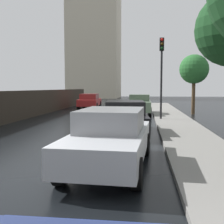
{
  "coord_description": "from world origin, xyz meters",
  "views": [
    {
      "loc": [
        3.33,
        -5.66,
        2.01
      ],
      "look_at": [
        2.17,
        4.75,
        1.12
      ],
      "focal_mm": 46.32,
      "sensor_mm": 36.0,
      "label": 1
    }
  ],
  "objects_px": {
    "car_black_far_ahead": "(125,116)",
    "car_red_far_lane": "(90,101)",
    "street_tree_far": "(194,70)",
    "traffic_light": "(162,64)",
    "car_silver_near_kerb": "(111,138)",
    "car_green_mid_road": "(139,105)"
  },
  "relations": [
    {
      "from": "car_green_mid_road",
      "to": "traffic_light",
      "type": "height_order",
      "value": "traffic_light"
    },
    {
      "from": "car_red_far_lane",
      "to": "street_tree_far",
      "type": "height_order",
      "value": "street_tree_far"
    },
    {
      "from": "car_red_far_lane",
      "to": "traffic_light",
      "type": "relative_size",
      "value": 0.95
    },
    {
      "from": "car_red_far_lane",
      "to": "street_tree_far",
      "type": "distance_m",
      "value": 10.41
    },
    {
      "from": "car_silver_near_kerb",
      "to": "car_red_far_lane",
      "type": "bearing_deg",
      "value": 105.84
    },
    {
      "from": "street_tree_far",
      "to": "car_silver_near_kerb",
      "type": "bearing_deg",
      "value": -106.57
    },
    {
      "from": "car_silver_near_kerb",
      "to": "street_tree_far",
      "type": "xyz_separation_m",
      "value": [
        4.51,
        15.14,
        2.59
      ]
    },
    {
      "from": "car_silver_near_kerb",
      "to": "traffic_light",
      "type": "xyz_separation_m",
      "value": [
        1.83,
        10.37,
        2.67
      ]
    },
    {
      "from": "car_silver_near_kerb",
      "to": "traffic_light",
      "type": "bearing_deg",
      "value": 83.61
    },
    {
      "from": "traffic_light",
      "to": "street_tree_far",
      "type": "xyz_separation_m",
      "value": [
        2.68,
        4.77,
        -0.08
      ]
    },
    {
      "from": "car_red_far_lane",
      "to": "traffic_light",
      "type": "distance_m",
      "value": 11.73
    },
    {
      "from": "car_red_far_lane",
      "to": "street_tree_far",
      "type": "bearing_deg",
      "value": 149.09
    },
    {
      "from": "car_green_mid_road",
      "to": "car_silver_near_kerb",
      "type": "bearing_deg",
      "value": -91.9
    },
    {
      "from": "street_tree_far",
      "to": "traffic_light",
      "type": "bearing_deg",
      "value": -119.29
    },
    {
      "from": "car_red_far_lane",
      "to": "street_tree_far",
      "type": "relative_size",
      "value": 1.02
    },
    {
      "from": "car_silver_near_kerb",
      "to": "car_red_far_lane",
      "type": "relative_size",
      "value": 1.01
    },
    {
      "from": "car_green_mid_road",
      "to": "street_tree_far",
      "type": "height_order",
      "value": "street_tree_far"
    },
    {
      "from": "car_silver_near_kerb",
      "to": "car_green_mid_road",
      "type": "xyz_separation_m",
      "value": [
        0.48,
        13.97,
        0.01
      ]
    },
    {
      "from": "car_black_far_ahead",
      "to": "traffic_light",
      "type": "height_order",
      "value": "traffic_light"
    },
    {
      "from": "car_black_far_ahead",
      "to": "car_red_far_lane",
      "type": "bearing_deg",
      "value": 102.31
    },
    {
      "from": "car_black_far_ahead",
      "to": "car_red_far_lane",
      "type": "distance_m",
      "value": 15.18
    },
    {
      "from": "car_green_mid_road",
      "to": "car_red_far_lane",
      "type": "relative_size",
      "value": 0.89
    }
  ]
}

